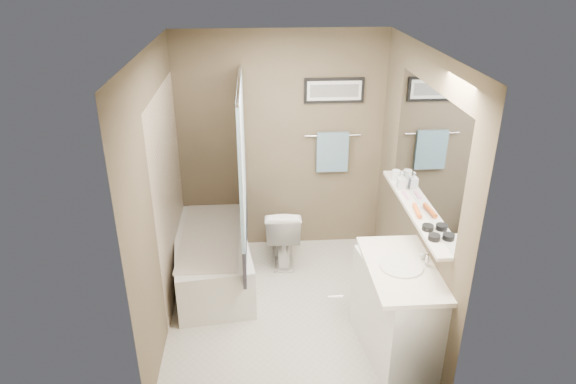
{
  "coord_description": "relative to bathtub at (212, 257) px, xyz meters",
  "views": [
    {
      "loc": [
        -0.28,
        -3.93,
        3.06
      ],
      "look_at": [
        0.0,
        0.15,
        1.15
      ],
      "focal_mm": 32.0,
      "sensor_mm": 36.0,
      "label": 1
    }
  ],
  "objects": [
    {
      "name": "tile_surround",
      "position": [
        -0.34,
        -0.06,
        0.75
      ],
      "size": [
        0.02,
        1.55,
        2.0
      ],
      "primitive_type": "cube",
      "color": "beige",
      "rests_on": "wall_left"
    },
    {
      "name": "ground",
      "position": [
        0.75,
        -0.56,
        -0.25
      ],
      "size": [
        2.5,
        2.5,
        0.0
      ],
      "primitive_type": "plane",
      "color": "beige",
      "rests_on": "ground"
    },
    {
      "name": "mirror",
      "position": [
        1.84,
        -0.71,
        1.37
      ],
      "size": [
        0.02,
        1.6,
        1.0
      ],
      "primitive_type": "cube",
      "color": "silver",
      "rests_on": "wall_right"
    },
    {
      "name": "towel_bar",
      "position": [
        1.3,
        0.65,
        1.05
      ],
      "size": [
        0.6,
        0.02,
        0.02
      ],
      "primitive_type": "cylinder",
      "rotation": [
        0.0,
        1.57,
        0.0
      ],
      "color": "silver",
      "rests_on": "wall_back"
    },
    {
      "name": "faucet_knob",
      "position": [
        1.78,
        -1.09,
        0.62
      ],
      "size": [
        0.05,
        0.05,
        0.05
      ],
      "primitive_type": "sphere",
      "color": "silver",
      "rests_on": "countertop"
    },
    {
      "name": "wall_left",
      "position": [
        -0.33,
        -0.56,
        0.95
      ],
      "size": [
        0.04,
        2.5,
        2.4
      ],
      "primitive_type": "cube",
      "color": "brown",
      "rests_on": "ground"
    },
    {
      "name": "pink_comb",
      "position": [
        1.79,
        -0.48,
        0.87
      ],
      "size": [
        0.03,
        0.16,
        0.01
      ],
      "primitive_type": "cube",
      "rotation": [
        0.0,
        0.0,
        -0.0
      ],
      "color": "pink",
      "rests_on": "shelf"
    },
    {
      "name": "glass_jar",
      "position": [
        1.79,
        -0.15,
        0.92
      ],
      "size": [
        0.08,
        0.08,
        0.1
      ],
      "primitive_type": "cylinder",
      "color": "white",
      "rests_on": "shelf"
    },
    {
      "name": "art_frame",
      "position": [
        1.3,
        0.67,
        1.53
      ],
      "size": [
        0.62,
        0.02,
        0.26
      ],
      "primitive_type": "cube",
      "color": "black",
      "rests_on": "wall_back"
    },
    {
      "name": "ceiling",
      "position": [
        0.75,
        -0.56,
        2.13
      ],
      "size": [
        2.2,
        2.5,
        0.04
      ],
      "primitive_type": "cube",
      "color": "white",
      "rests_on": "wall_back"
    },
    {
      "name": "vanity",
      "position": [
        1.6,
        -1.19,
        0.15
      ],
      "size": [
        0.62,
        0.96,
        0.8
      ],
      "primitive_type": "cube",
      "rotation": [
        0.0,
        0.0,
        0.14
      ],
      "color": "white",
      "rests_on": "ground"
    },
    {
      "name": "art_mat",
      "position": [
        1.3,
        0.66,
        1.53
      ],
      "size": [
        0.56,
        0.0,
        0.2
      ],
      "primitive_type": "cube",
      "color": "white",
      "rests_on": "art_frame"
    },
    {
      "name": "curtain_lower",
      "position": [
        0.35,
        -0.06,
        0.33
      ],
      "size": [
        0.03,
        1.45,
        0.36
      ],
      "primitive_type": "cube",
      "color": "#252F46",
      "rests_on": "curtain_rod"
    },
    {
      "name": "curtain_rod",
      "position": [
        0.35,
        -0.06,
        1.8
      ],
      "size": [
        0.02,
        1.55,
        0.02
      ],
      "primitive_type": "cylinder",
      "rotation": [
        1.57,
        0.0,
        0.0
      ],
      "color": "silver",
      "rests_on": "wall_left"
    },
    {
      "name": "tub_rim",
      "position": [
        -0.0,
        0.0,
        0.25
      ],
      "size": [
        0.56,
        1.36,
        0.02
      ],
      "primitive_type": "cube",
      "color": "beige",
      "rests_on": "bathtub"
    },
    {
      "name": "door",
      "position": [
        1.3,
        -1.8,
        0.75
      ],
      "size": [
        0.8,
        0.02,
        2.0
      ],
      "primitive_type": "cube",
      "color": "silver",
      "rests_on": "wall_front"
    },
    {
      "name": "towel",
      "position": [
        1.3,
        0.63,
        0.87
      ],
      "size": [
        0.34,
        0.05,
        0.44
      ],
      "primitive_type": "cube",
      "color": "#8EBCCF",
      "rests_on": "towel_bar"
    },
    {
      "name": "bathtub",
      "position": [
        0.0,
        0.0,
        0.0
      ],
      "size": [
        0.89,
        1.58,
        0.5
      ],
      "primitive_type": "cube",
      "rotation": [
        0.0,
        0.0,
        0.13
      ],
      "color": "silver",
      "rests_on": "ground"
    },
    {
      "name": "countertop",
      "position": [
        1.59,
        -1.19,
        0.57
      ],
      "size": [
        0.54,
        0.96,
        0.04
      ],
      "primitive_type": "cube",
      "color": "white",
      "rests_on": "vanity"
    },
    {
      "name": "candle_bowl_near",
      "position": [
        1.79,
        -1.25,
        0.89
      ],
      "size": [
        0.09,
        0.09,
        0.04
      ],
      "primitive_type": "cylinder",
      "color": "black",
      "rests_on": "shelf"
    },
    {
      "name": "wall_right",
      "position": [
        1.83,
        -0.56,
        0.95
      ],
      "size": [
        0.04,
        2.5,
        2.4
      ],
      "primitive_type": "cube",
      "color": "brown",
      "rests_on": "ground"
    },
    {
      "name": "toilet",
      "position": [
        0.74,
        0.3,
        0.08
      ],
      "size": [
        0.39,
        0.66,
        0.66
      ],
      "primitive_type": "imported",
      "rotation": [
        0.0,
        0.0,
        3.11
      ],
      "color": "white",
      "rests_on": "ground"
    },
    {
      "name": "faucet_spout",
      "position": [
        1.78,
        -1.19,
        0.64
      ],
      "size": [
        0.02,
        0.02,
        0.1
      ],
      "primitive_type": "cylinder",
      "color": "silver",
      "rests_on": "countertop"
    },
    {
      "name": "soap_bottle",
      "position": [
        1.79,
        -0.33,
        0.94
      ],
      "size": [
        0.07,
        0.07,
        0.16
      ],
      "primitive_type": "imported",
      "rotation": [
        0.0,
        0.0,
        -0.03
      ],
      "color": "#999999",
      "rests_on": "shelf"
    },
    {
      "name": "door_handle",
      "position": [
        0.97,
        -1.75,
        0.75
      ],
      "size": [
        0.1,
        0.02,
        0.02
      ],
      "primitive_type": "cylinder",
      "rotation": [
        0.0,
        1.57,
        0.0
      ],
      "color": "silver",
      "rests_on": "door"
    },
    {
      "name": "curtain_upper",
      "position": [
        0.35,
        -0.06,
        1.15
      ],
      "size": [
        0.03,
        1.45,
        1.28
      ],
      "primitive_type": "cube",
      "color": "white",
      "rests_on": "curtain_rod"
    },
    {
      "name": "sink_basin",
      "position": [
        1.58,
        -1.19,
        0.6
      ],
      "size": [
        0.34,
        0.34,
        0.01
      ],
      "primitive_type": "cylinder",
      "color": "white",
      "rests_on": "countertop"
    },
    {
      "name": "hair_brush_front",
      "position": [
        1.79,
        -0.82,
        0.89
      ],
      "size": [
        0.06,
        0.22,
        0.04
      ],
      "primitive_type": "cylinder",
      "rotation": [
        1.57,
        0.0,
        -0.09
      ],
      "color": "orange",
      "rests_on": "shelf"
    },
    {
      "name": "candle_bowl_far",
      "position": [
        1.79,
        -1.1,
        0.89
      ],
      "size": [
        0.09,
        0.09,
        0.04
      ],
      "primitive_type": "cylinder",
      "color": "black",
      "rests_on": "shelf"
    },
    {
      "name": "shelf",
      "position": [
        1.79,
        -0.71,
        0.85
      ],
      "size": [
        0.12,
        1.6,
        0.03
      ],
      "primitive_type": "cube",
      "color": "silver",
      "rests_on": "wall_right"
    },
    {
      "name": "wall_back",
      "position": [
        0.75,
        0.67,
        0.95
      ],
      "size": [
        2.2,
        0.04,
        2.4
      ],
      "primitive_type": "cube",
      "color": "brown",
      "rests_on": "ground"
    },
    {
      "name": "wall_front",
      "position": [
        0.75,
        -1.79,
        0.95
      ],
      "size": [
        2.2,
        0.04,
        2.4
      ],
      "primitive_type": "cube",
      "color": "brown",
      "rests_on": "ground"
    },
    {
      "name": "art_image",
      "position": [
        1.3,
        0.65,
        1.53
      ],
      "size": [
        0.5,
        0.0,
        0.13
      ],
      "primitive_type": "cube",
      "color": "#595959",
      "rests_on": "art_mat"
    }
  ]
}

